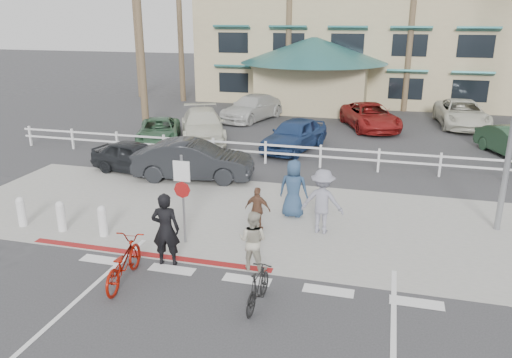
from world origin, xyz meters
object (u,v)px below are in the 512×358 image
(bike_red, at_px, (123,262))
(car_white_sedan, at_px, (193,160))
(car_red_compact, at_px, (135,157))
(bike_black, at_px, (258,287))
(sign_post, at_px, (183,195))

(bike_red, relative_size, car_white_sedan, 0.44)
(car_white_sedan, distance_m, car_red_compact, 2.65)
(bike_red, relative_size, bike_black, 1.32)
(bike_black, distance_m, car_red_compact, 11.14)
(bike_red, height_order, car_red_compact, car_red_compact)
(bike_red, distance_m, car_red_compact, 9.09)
(bike_black, bearing_deg, car_white_sedan, -55.89)
(bike_red, xyz_separation_m, car_white_sedan, (-1.36, 7.96, 0.23))
(sign_post, height_order, car_red_compact, sign_post)
(sign_post, height_order, bike_black, sign_post)
(bike_red, bearing_deg, sign_post, -109.73)
(bike_black, xyz_separation_m, car_white_sedan, (-4.77, 8.12, 0.31))
(bike_red, distance_m, car_white_sedan, 8.08)
(bike_red, height_order, bike_black, bike_red)
(sign_post, bearing_deg, car_white_sedan, 109.29)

